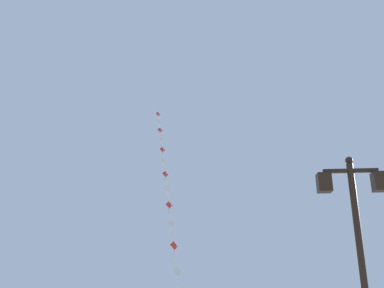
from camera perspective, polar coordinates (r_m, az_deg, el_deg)
The scene contains 2 objects.
twin_lantern_lamp_post at distance 9.31m, azimuth 21.44°, elevation -9.71°, with size 1.42×0.28×4.50m.
kite_train at distance 26.20m, azimuth -3.62°, elevation -4.33°, with size 4.18×15.97×15.91m.
Camera 1 is at (-0.34, -0.69, 1.89)m, focal length 39.28 mm.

